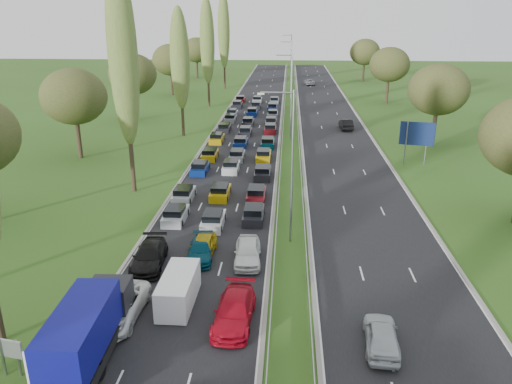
# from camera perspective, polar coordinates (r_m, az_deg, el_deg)

# --- Properties ---
(ground) EXTENTS (260.00, 260.00, 0.00)m
(ground) POSITION_cam_1_polar(r_m,az_deg,el_deg) (75.37, 3.96, 6.46)
(ground) COLOR #2E4A17
(ground) RESTS_ON ground
(near_carriageway) EXTENTS (10.50, 215.00, 0.04)m
(near_carriageway) POSITION_cam_1_polar(r_m,az_deg,el_deg) (78.06, -1.04, 6.97)
(near_carriageway) COLOR black
(near_carriageway) RESTS_ON ground
(far_carriageway) EXTENTS (10.50, 215.00, 0.04)m
(far_carriageway) POSITION_cam_1_polar(r_m,az_deg,el_deg) (78.13, 8.95, 6.74)
(far_carriageway) COLOR black
(far_carriageway) RESTS_ON ground
(central_reservation) EXTENTS (2.36, 215.00, 0.32)m
(central_reservation) POSITION_cam_1_polar(r_m,az_deg,el_deg) (77.68, 3.97, 7.28)
(central_reservation) COLOR gray
(central_reservation) RESTS_ON ground
(lamp_columns) EXTENTS (0.18, 140.18, 12.00)m
(lamp_columns) POSITION_cam_1_polar(r_m,az_deg,el_deg) (72.26, 4.07, 10.74)
(lamp_columns) COLOR gray
(lamp_columns) RESTS_ON ground
(poplar_row) EXTENTS (2.80, 127.80, 22.44)m
(poplar_row) POSITION_cam_1_polar(r_m,az_deg,el_deg) (63.69, -10.84, 15.04)
(poplar_row) COLOR #2D2116
(poplar_row) RESTS_ON ground
(woodland_left) EXTENTS (8.00, 166.00, 11.10)m
(woodland_left) POSITION_cam_1_polar(r_m,az_deg,el_deg) (62.53, -21.32, 9.64)
(woodland_left) COLOR #2D2116
(woodland_left) RESTS_ON ground
(woodland_right) EXTENTS (8.00, 153.00, 11.10)m
(woodland_right) POSITION_cam_1_polar(r_m,az_deg,el_deg) (63.96, 22.14, 9.73)
(woodland_right) COLOR #2D2116
(woodland_right) RESTS_ON ground
(traffic_queue_fill) EXTENTS (9.07, 67.79, 0.80)m
(traffic_queue_fill) POSITION_cam_1_polar(r_m,az_deg,el_deg) (72.94, -1.38, 6.41)
(traffic_queue_fill) COLOR #B2B7BC
(traffic_queue_fill) RESTS_ON ground
(near_car_2) EXTENTS (2.75, 5.72, 1.57)m
(near_car_2) POSITION_cam_1_polar(r_m,az_deg,el_deg) (31.36, -15.49, -12.53)
(near_car_2) COLOR white
(near_car_2) RESTS_ON near_carriageway
(near_car_3) EXTENTS (2.54, 5.43, 1.53)m
(near_car_3) POSITION_cam_1_polar(r_m,az_deg,el_deg) (36.83, -12.11, -7.18)
(near_car_3) COLOR black
(near_car_3) RESTS_ON near_carriageway
(near_car_7) EXTENTS (2.15, 4.61, 1.30)m
(near_car_7) POSITION_cam_1_polar(r_m,az_deg,el_deg) (37.39, -6.36, -6.61)
(near_car_7) COLOR #053B4C
(near_car_7) RESTS_ON near_carriageway
(near_car_8) EXTENTS (1.77, 4.28, 1.45)m
(near_car_8) POSITION_cam_1_polar(r_m,az_deg,el_deg) (37.75, -6.10, -6.21)
(near_car_8) COLOR #C0A20C
(near_car_8) RESTS_ON near_carriageway
(near_car_11) EXTENTS (2.44, 5.47, 1.56)m
(near_car_11) POSITION_cam_1_polar(r_m,az_deg,el_deg) (29.95, -2.50, -13.43)
(near_car_11) COLOR #B40B1D
(near_car_11) RESTS_ON near_carriageway
(near_car_12) EXTENTS (2.14, 4.81, 1.61)m
(near_car_12) POSITION_cam_1_polar(r_m,az_deg,el_deg) (36.60, -0.97, -6.82)
(near_car_12) COLOR white
(near_car_12) RESTS_ON near_carriageway
(far_car_0) EXTENTS (2.14, 4.57, 1.51)m
(far_car_0) POSITION_cam_1_polar(r_m,az_deg,el_deg) (28.84, 14.17, -15.61)
(far_car_0) COLOR #B2B7BC
(far_car_0) RESTS_ON far_carriageway
(far_car_1) EXTENTS (1.95, 4.96, 1.61)m
(far_car_1) POSITION_cam_1_polar(r_m,az_deg,el_deg) (80.48, 10.25, 7.65)
(far_car_1) COLOR black
(far_car_1) RESTS_ON far_carriageway
(far_car_2) EXTENTS (2.72, 5.29, 1.43)m
(far_car_2) POSITION_cam_1_polar(r_m,az_deg,el_deg) (131.72, 6.15, 12.39)
(far_car_2) COLOR slate
(far_car_2) RESTS_ON far_carriageway
(blue_lorry) EXTENTS (2.32, 8.34, 3.52)m
(blue_lorry) POSITION_cam_1_polar(r_m,az_deg,el_deg) (28.04, -18.57, -14.57)
(blue_lorry) COLOR black
(blue_lorry) RESTS_ON near_carriageway
(white_van_rear) EXTENTS (1.93, 4.91, 1.97)m
(white_van_rear) POSITION_cam_1_polar(r_m,az_deg,el_deg) (32.12, -8.76, -10.74)
(white_van_rear) COLOR white
(white_van_rear) RESTS_ON near_carriageway
(info_sign) EXTENTS (1.49, 0.37, 2.10)m
(info_sign) POSITION_cam_1_polar(r_m,az_deg,el_deg) (28.63, -26.35, -16.10)
(info_sign) COLOR gray
(info_sign) RESTS_ON ground
(direction_sign) EXTENTS (3.92, 0.98, 5.20)m
(direction_sign) POSITION_cam_1_polar(r_m,az_deg,el_deg) (62.44, 17.92, 6.15)
(direction_sign) COLOR gray
(direction_sign) RESTS_ON ground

